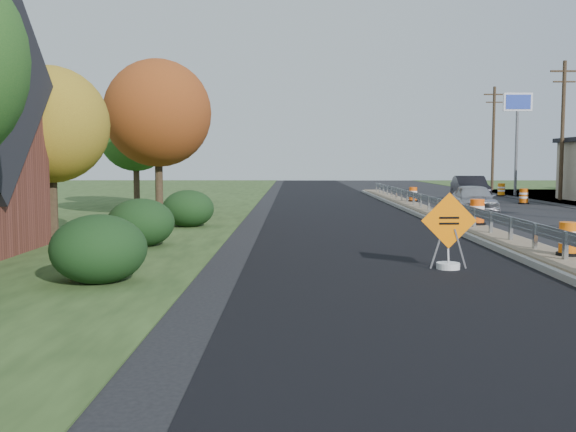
{
  "coord_description": "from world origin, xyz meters",
  "views": [
    {
      "loc": [
        -6.77,
        -19.81,
        2.66
      ],
      "look_at": [
        -6.9,
        -1.58,
        1.1
      ],
      "focal_mm": 40.0,
      "sensor_mm": 36.0,
      "label": 1
    }
  ],
  "objects_px": {
    "barrel_median_mid": "(477,212)",
    "barrel_shoulder_far": "(501,190)",
    "barrel_median_far": "(413,195)",
    "barrel_shoulder_mid": "(524,197)",
    "car_dark_mid": "(470,189)",
    "barrel_median_near": "(568,240)",
    "caution_sign": "(448,250)",
    "car_silver": "(474,200)"
  },
  "relations": [
    {
      "from": "barrel_median_mid",
      "to": "barrel_shoulder_mid",
      "type": "xyz_separation_m",
      "value": [
        7.36,
        15.5,
        -0.24
      ]
    },
    {
      "from": "barrel_median_far",
      "to": "car_dark_mid",
      "type": "relative_size",
      "value": 0.17
    },
    {
      "from": "caution_sign",
      "to": "barrel_shoulder_far",
      "type": "distance_m",
      "value": 35.58
    },
    {
      "from": "barrel_shoulder_mid",
      "to": "barrel_shoulder_far",
      "type": "xyz_separation_m",
      "value": [
        1.53,
        9.03,
        0.01
      ]
    },
    {
      "from": "barrel_median_mid",
      "to": "car_dark_mid",
      "type": "xyz_separation_m",
      "value": [
        4.49,
        17.31,
        0.16
      ]
    },
    {
      "from": "barrel_median_mid",
      "to": "barrel_shoulder_far",
      "type": "height_order",
      "value": "barrel_median_mid"
    },
    {
      "from": "caution_sign",
      "to": "barrel_shoulder_far",
      "type": "relative_size",
      "value": 1.93
    },
    {
      "from": "barrel_median_far",
      "to": "barrel_shoulder_mid",
      "type": "relative_size",
      "value": 0.9
    },
    {
      "from": "car_silver",
      "to": "barrel_median_near",
      "type": "bearing_deg",
      "value": -91.15
    },
    {
      "from": "car_silver",
      "to": "car_dark_mid",
      "type": "xyz_separation_m",
      "value": [
        2.69,
        10.48,
        0.08
      ]
    },
    {
      "from": "barrel_median_near",
      "to": "car_silver",
      "type": "relative_size",
      "value": 0.19
    },
    {
      "from": "barrel_median_mid",
      "to": "barrel_shoulder_far",
      "type": "xyz_separation_m",
      "value": [
        8.88,
        24.53,
        -0.23
      ]
    },
    {
      "from": "barrel_shoulder_far",
      "to": "car_silver",
      "type": "distance_m",
      "value": 19.07
    },
    {
      "from": "barrel_shoulder_far",
      "to": "barrel_median_mid",
      "type": "bearing_deg",
      "value": -109.91
    },
    {
      "from": "barrel_median_far",
      "to": "barrel_shoulder_far",
      "type": "height_order",
      "value": "barrel_median_far"
    },
    {
      "from": "barrel_median_far",
      "to": "barrel_shoulder_far",
      "type": "relative_size",
      "value": 0.88
    },
    {
      "from": "barrel_median_mid",
      "to": "barrel_shoulder_mid",
      "type": "height_order",
      "value": "barrel_median_mid"
    },
    {
      "from": "caution_sign",
      "to": "barrel_median_near",
      "type": "distance_m",
      "value": 3.39
    },
    {
      "from": "caution_sign",
      "to": "barrel_median_near",
      "type": "xyz_separation_m",
      "value": [
        3.29,
        0.81,
        0.16
      ]
    },
    {
      "from": "barrel_median_near",
      "to": "car_dark_mid",
      "type": "relative_size",
      "value": 0.17
    },
    {
      "from": "car_silver",
      "to": "barrel_median_far",
      "type": "bearing_deg",
      "value": 107.31
    },
    {
      "from": "barrel_median_near",
      "to": "car_dark_mid",
      "type": "bearing_deg",
      "value": 80.05
    },
    {
      "from": "caution_sign",
      "to": "barrel_median_far",
      "type": "relative_size",
      "value": 2.19
    },
    {
      "from": "barrel_shoulder_mid",
      "to": "car_dark_mid",
      "type": "xyz_separation_m",
      "value": [
        -2.86,
        1.81,
        0.4
      ]
    },
    {
      "from": "barrel_shoulder_mid",
      "to": "car_dark_mid",
      "type": "bearing_deg",
      "value": 147.74
    },
    {
      "from": "caution_sign",
      "to": "barrel_median_mid",
      "type": "xyz_separation_m",
      "value": [
        3.25,
        8.92,
        0.22
      ]
    },
    {
      "from": "barrel_median_mid",
      "to": "barrel_shoulder_far",
      "type": "bearing_deg",
      "value": 70.09
    },
    {
      "from": "barrel_shoulder_mid",
      "to": "car_silver",
      "type": "distance_m",
      "value": 10.31
    },
    {
      "from": "barrel_shoulder_far",
      "to": "car_dark_mid",
      "type": "height_order",
      "value": "car_dark_mid"
    },
    {
      "from": "barrel_shoulder_far",
      "to": "car_dark_mid",
      "type": "xyz_separation_m",
      "value": [
        -4.39,
        -7.22,
        0.39
      ]
    },
    {
      "from": "car_dark_mid",
      "to": "barrel_median_far",
      "type": "bearing_deg",
      "value": -139.75
    },
    {
      "from": "barrel_shoulder_mid",
      "to": "barrel_shoulder_far",
      "type": "bearing_deg",
      "value": 80.4
    },
    {
      "from": "barrel_median_near",
      "to": "car_silver",
      "type": "height_order",
      "value": "car_silver"
    },
    {
      "from": "barrel_shoulder_far",
      "to": "car_dark_mid",
      "type": "distance_m",
      "value": 8.46
    },
    {
      "from": "caution_sign",
      "to": "barrel_median_far",
      "type": "xyz_separation_m",
      "value": [
        3.49,
        23.27,
        0.16
      ]
    },
    {
      "from": "caution_sign",
      "to": "car_dark_mid",
      "type": "bearing_deg",
      "value": 70.9
    },
    {
      "from": "barrel_median_far",
      "to": "barrel_shoulder_far",
      "type": "bearing_deg",
      "value": 49.62
    },
    {
      "from": "caution_sign",
      "to": "car_silver",
      "type": "relative_size",
      "value": 0.41
    },
    {
      "from": "barrel_shoulder_far",
      "to": "barrel_shoulder_mid",
      "type": "bearing_deg",
      "value": -99.6
    },
    {
      "from": "caution_sign",
      "to": "barrel_shoulder_mid",
      "type": "bearing_deg",
      "value": 63.87
    },
    {
      "from": "barrel_median_mid",
      "to": "barrel_median_far",
      "type": "height_order",
      "value": "barrel_median_mid"
    },
    {
      "from": "barrel_shoulder_mid",
      "to": "barrel_shoulder_far",
      "type": "distance_m",
      "value": 9.16
    }
  ]
}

